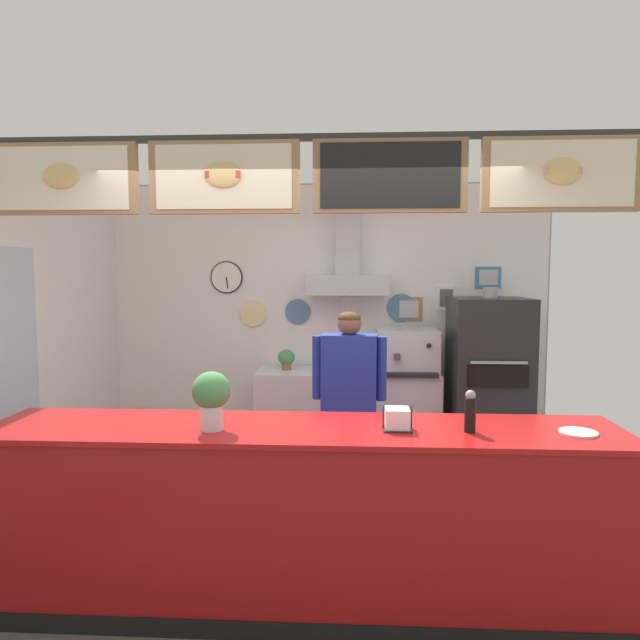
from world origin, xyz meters
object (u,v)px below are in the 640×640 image
object	(u,v)px
espresso_machine	(407,351)
pepper_grinder	(470,411)
napkin_holder	(397,420)
basil_vase	(211,397)
pizza_oven	(488,383)
condiment_plate	(578,432)
shop_worker	(349,403)
potted_oregano	(286,358)
potted_rosemary	(337,359)
potted_sage	(378,361)

from	to	relation	value
espresso_machine	pepper_grinder	distance (m)	2.56
pepper_grinder	napkin_holder	world-z (taller)	pepper_grinder
basil_vase	napkin_holder	size ratio (longest dim) A/B	1.99
pizza_oven	condiment_plate	xyz separation A→B (m)	(-0.11, -2.43, 0.22)
basil_vase	condiment_plate	size ratio (longest dim) A/B	1.63
shop_worker	condiment_plate	world-z (taller)	shop_worker
espresso_machine	potted_oregano	size ratio (longest dim) A/B	2.89
espresso_machine	condiment_plate	bearing A→B (deg)	-75.59
pepper_grinder	condiment_plate	world-z (taller)	pepper_grinder
espresso_machine	basil_vase	bearing A→B (deg)	-116.90
espresso_machine	potted_oregano	world-z (taller)	espresso_machine
shop_worker	pepper_grinder	world-z (taller)	shop_worker
potted_oregano	potted_rosemary	world-z (taller)	potted_rosemary
potted_rosemary	napkin_holder	distance (m)	2.62
espresso_machine	potted_sage	bearing A→B (deg)	169.51
pizza_oven	napkin_holder	size ratio (longest dim) A/B	10.83
condiment_plate	pizza_oven	bearing A→B (deg)	87.36
potted_oregano	condiment_plate	world-z (taller)	potted_oregano
potted_rosemary	potted_sage	bearing A→B (deg)	-1.25
pizza_oven	potted_rosemary	world-z (taller)	pizza_oven
condiment_plate	napkin_holder	xyz separation A→B (m)	(-0.96, 0.03, 0.05)
potted_rosemary	pepper_grinder	distance (m)	2.73
basil_vase	potted_rosemary	bearing A→B (deg)	76.93
pizza_oven	basil_vase	world-z (taller)	pizza_oven
pepper_grinder	potted_rosemary	bearing A→B (deg)	106.63
potted_oregano	napkin_holder	world-z (taller)	napkin_holder
potted_oregano	basil_vase	world-z (taller)	basil_vase
espresso_machine	condiment_plate	world-z (taller)	espresso_machine
condiment_plate	napkin_holder	size ratio (longest dim) A/B	1.22
shop_worker	potted_oregano	bearing A→B (deg)	-58.32
espresso_machine	potted_rosemary	bearing A→B (deg)	174.91
potted_oregano	potted_rosemary	size ratio (longest dim) A/B	0.97
shop_worker	napkin_holder	distance (m)	1.44
potted_oregano	basil_vase	distance (m)	2.65
pepper_grinder	potted_sage	bearing A→B (deg)	98.10
shop_worker	condiment_plate	xyz separation A→B (m)	(1.23, -1.43, 0.20)
basil_vase	pizza_oven	bearing A→B (deg)	49.79
potted_sage	napkin_holder	size ratio (longest dim) A/B	1.11
pizza_oven	potted_oregano	distance (m)	2.00
shop_worker	potted_sage	size ratio (longest dim) A/B	8.80
shop_worker	espresso_machine	world-z (taller)	shop_worker
espresso_machine	potted_sage	world-z (taller)	espresso_machine
potted_oregano	potted_rosemary	bearing A→B (deg)	0.62
shop_worker	potted_sage	distance (m)	1.22
shop_worker	basil_vase	size ratio (longest dim) A/B	4.93
potted_sage	potted_rosemary	xyz separation A→B (m)	(-0.41, 0.01, 0.01)
espresso_machine	pizza_oven	bearing A→B (deg)	-9.33
shop_worker	napkin_holder	bearing A→B (deg)	104.12
shop_worker	potted_oregano	xyz separation A→B (m)	(-0.64, 1.18, 0.18)
potted_sage	condiment_plate	xyz separation A→B (m)	(0.94, -2.61, 0.04)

